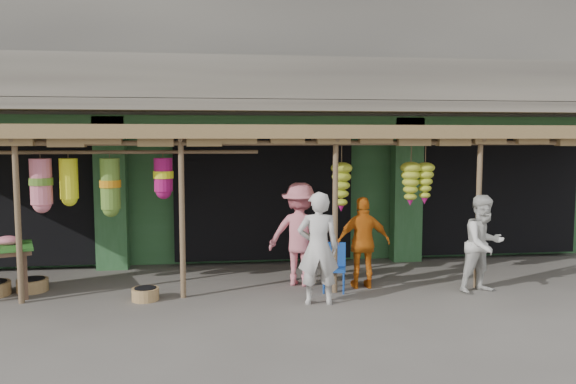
{
  "coord_description": "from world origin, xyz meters",
  "views": [
    {
      "loc": [
        -0.93,
        -9.24,
        2.57
      ],
      "look_at": [
        0.36,
        1.0,
        1.59
      ],
      "focal_mm": 35.0,
      "sensor_mm": 36.0,
      "label": 1
    }
  ],
  "objects": [
    {
      "name": "blue_chair",
      "position": [
        1.02,
        -0.07,
        0.45
      ],
      "size": [
        0.46,
        0.47,
        0.81
      ],
      "rotation": [
        0.0,
        0.0,
        -0.24
      ],
      "color": "#164095",
      "rests_on": "ground"
    },
    {
      "name": "person_front",
      "position": [
        0.6,
        -0.81,
        0.88
      ],
      "size": [
        0.67,
        0.47,
        1.76
      ],
      "primitive_type": "imported",
      "rotation": [
        0.0,
        0.0,
        3.06
      ],
      "color": "beige",
      "rests_on": "ground"
    },
    {
      "name": "basket_left",
      "position": [
        -4.05,
        0.5,
        0.11
      ],
      "size": [
        0.65,
        0.65,
        0.21
      ],
      "primitive_type": "cylinder",
      "rotation": [
        0.0,
        0.0,
        0.36
      ],
      "color": "#996B45",
      "rests_on": "ground"
    },
    {
      "name": "person_shopper",
      "position": [
        0.5,
        0.37,
        0.9
      ],
      "size": [
        1.33,
        1.05,
        1.81
      ],
      "primitive_type": "imported",
      "rotation": [
        0.0,
        0.0,
        2.76
      ],
      "color": "#D4707C",
      "rests_on": "ground"
    },
    {
      "name": "person_vendor",
      "position": [
        1.55,
        0.03,
        0.79
      ],
      "size": [
        0.94,
        0.41,
        1.58
      ],
      "primitive_type": "imported",
      "rotation": [
        0.0,
        0.0,
        3.11
      ],
      "color": "#CD6413",
      "rests_on": "ground"
    },
    {
      "name": "awning",
      "position": [
        -0.15,
        0.8,
        2.58
      ],
      "size": [
        14.0,
        2.7,
        2.79
      ],
      "color": "brown",
      "rests_on": "ground"
    },
    {
      "name": "basket_right",
      "position": [
        -2.09,
        -0.28,
        0.1
      ],
      "size": [
        0.43,
        0.43,
        0.2
      ],
      "primitive_type": "cylinder",
      "rotation": [
        0.0,
        0.0,
        -0.0
      ],
      "color": "#998447",
      "rests_on": "ground"
    },
    {
      "name": "person_right",
      "position": [
        3.46,
        -0.5,
        0.82
      ],
      "size": [
        0.94,
        0.82,
        1.64
      ],
      "primitive_type": "imported",
      "rotation": [
        0.0,
        0.0,
        0.28
      ],
      "color": "silver",
      "rests_on": "ground"
    },
    {
      "name": "building",
      "position": [
        -0.0,
        4.87,
        3.37
      ],
      "size": [
        16.4,
        6.8,
        7.0
      ],
      "color": "gray",
      "rests_on": "ground"
    },
    {
      "name": "ground",
      "position": [
        0.0,
        0.0,
        0.0
      ],
      "size": [
        80.0,
        80.0,
        0.0
      ],
      "primitive_type": "plane",
      "color": "#514C47",
      "rests_on": "ground"
    }
  ]
}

